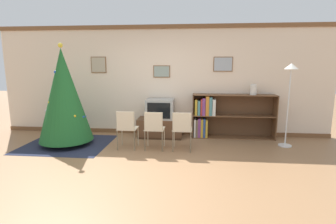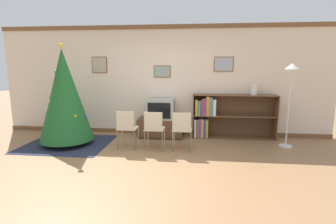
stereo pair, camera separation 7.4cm
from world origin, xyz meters
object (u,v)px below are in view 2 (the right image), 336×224
television (161,109)px  bookshelf (218,116)px  folding_chair_left (127,127)px  folding_chair_center (154,128)px  tv_console (161,128)px  christmas_tree (65,95)px  folding_chair_right (182,129)px  standing_lamp (291,83)px  vase (254,90)px

television → bookshelf: 1.41m
folding_chair_left → folding_chair_center: 0.58m
tv_console → folding_chair_center: bearing=-90.0°
christmas_tree → folding_chair_left: (1.42, -0.19, -0.63)m
folding_chair_left → folding_chair_center: same height
television → folding_chair_center: (0.00, -1.00, -0.23)m
folding_chair_center → folding_chair_right: size_ratio=1.00×
folding_chair_left → folding_chair_right: same height
bookshelf → christmas_tree: bearing=-164.8°
folding_chair_left → standing_lamp: size_ratio=0.46×
bookshelf → standing_lamp: size_ratio=1.10×
tv_console → standing_lamp: size_ratio=0.60×
tv_console → standing_lamp: 3.06m
christmas_tree → tv_console: (1.99, 0.81, -0.87)m
folding_chair_left → bookshelf: size_ratio=0.42×
tv_console → folding_chair_left: folding_chair_left is taller
folding_chair_right → vase: 2.08m
folding_chair_left → folding_chair_center: bearing=0.0°
tv_console → bookshelf: (1.40, 0.11, 0.30)m
vase → standing_lamp: 0.86m
folding_chair_right → bookshelf: size_ratio=0.42×
tv_console → folding_chair_left: size_ratio=1.32×
folding_chair_right → vase: (1.62, 1.11, 0.71)m
folding_chair_left → bookshelf: 2.27m
standing_lamp → vase: bearing=136.9°
vase → standing_lamp: bearing=-43.1°
folding_chair_center → vase: size_ratio=3.37×
standing_lamp → folding_chair_left: bearing=-171.0°
folding_chair_center → standing_lamp: size_ratio=0.46×
folding_chair_center → bookshelf: (1.40, 1.11, 0.06)m
tv_console → vase: 2.39m
folding_chair_left → vase: (2.77, 1.11, 0.71)m
television → bookshelf: bearing=4.6°
folding_chair_center → bookshelf: size_ratio=0.42×
folding_chair_right → folding_chair_center: bearing=180.0°
tv_console → bookshelf: bearing=4.5°
standing_lamp → folding_chair_center: bearing=-169.2°
bookshelf → vase: bearing=-0.3°
bookshelf → vase: size_ratio=8.05×
tv_console → folding_chair_center: size_ratio=1.32×
christmas_tree → television: (1.99, 0.81, -0.40)m
tv_console → television: 0.47m
television → bookshelf: size_ratio=0.33×
tv_console → vase: size_ratio=4.43×
christmas_tree → bookshelf: christmas_tree is taller
television → folding_chair_left: size_ratio=0.80×
vase → folding_chair_left: bearing=-158.2°
television → folding_chair_left: television is taller
tv_console → folding_chair_right: size_ratio=1.32×
vase → standing_lamp: standing_lamp is taller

